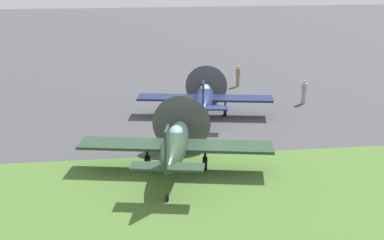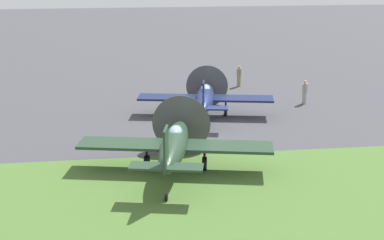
{
  "view_description": "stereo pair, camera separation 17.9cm",
  "coord_description": "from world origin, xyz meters",
  "px_view_note": "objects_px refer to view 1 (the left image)",
  "views": [
    {
      "loc": [
        -4.98,
        -31.74,
        10.43
      ],
      "look_at": [
        -0.88,
        -1.91,
        1.27
      ],
      "focal_mm": 51.49,
      "sensor_mm": 36.0,
      "label": 1
    },
    {
      "loc": [
        -4.8,
        -31.76,
        10.43
      ],
      "look_at": [
        -0.88,
        -1.91,
        1.27
      ],
      "focal_mm": 51.49,
      "sensor_mm": 36.0,
      "label": 2
    }
  ],
  "objects_px": {
    "ground_crew_chief": "(238,75)",
    "airplane_lead": "(205,97)",
    "ground_crew_mechanic": "(304,91)",
    "airplane_wingman": "(175,144)"
  },
  "relations": [
    {
      "from": "ground_crew_chief",
      "to": "airplane_lead",
      "type": "bearing_deg",
      "value": -0.53
    },
    {
      "from": "airplane_lead",
      "to": "airplane_wingman",
      "type": "distance_m",
      "value": 9.79
    },
    {
      "from": "airplane_lead",
      "to": "ground_crew_chief",
      "type": "xyz_separation_m",
      "value": [
        4.03,
        8.16,
        -0.43
      ]
    },
    {
      "from": "airplane_lead",
      "to": "ground_crew_mechanic",
      "type": "xyz_separation_m",
      "value": [
        7.58,
        2.3,
        -0.43
      ]
    },
    {
      "from": "ground_crew_mechanic",
      "to": "airplane_wingman",
      "type": "bearing_deg",
      "value": -174.4
    },
    {
      "from": "airplane_lead",
      "to": "ground_crew_chief",
      "type": "distance_m",
      "value": 9.11
    },
    {
      "from": "ground_crew_chief",
      "to": "ground_crew_mechanic",
      "type": "height_order",
      "value": "same"
    },
    {
      "from": "ground_crew_mechanic",
      "to": "airplane_lead",
      "type": "bearing_deg",
      "value": 154.7
    },
    {
      "from": "airplane_wingman",
      "to": "ground_crew_mechanic",
      "type": "bearing_deg",
      "value": 59.9
    },
    {
      "from": "airplane_wingman",
      "to": "ground_crew_chief",
      "type": "height_order",
      "value": "airplane_wingman"
    }
  ]
}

